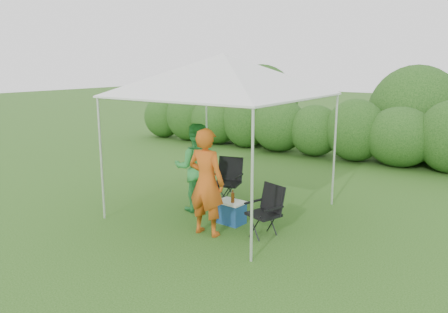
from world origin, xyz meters
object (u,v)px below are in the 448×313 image
Objects in this scene: woman at (196,167)px; cooler at (231,212)px; chair_left at (228,177)px; canopy at (223,75)px; man at (206,182)px; chair_right at (267,207)px.

cooler is at bearing 132.23° from woman.
canopy is at bearing -80.43° from chair_left.
man is 3.52× the size of cooler.
canopy is 2.05m from chair_left.
chair_right is at bearing 133.96° from woman.
chair_left is 0.51× the size of man.
canopy is 3.83× the size of chair_right.
canopy is 6.41× the size of cooler.
cooler is (0.05, 0.62, -0.66)m from man.
man is at bearing -83.10° from chair_left.
woman reaches higher than chair_right.
woman is at bearing -46.79° from man.
man is (0.41, -1.06, -1.61)m from canopy.
canopy is 1.73m from woman.
chair_right is 0.47× the size of man.
canopy is at bearing 140.64° from cooler.
man is (0.65, -1.58, 0.36)m from chair_left.
canopy is 1.97m from man.
chair_right is 1.73m from woman.
cooler is at bearing -43.76° from canopy.
chair_left reaches higher than cooler.
man is at bearing -90.42° from cooler.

